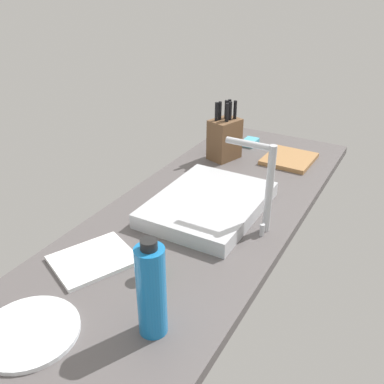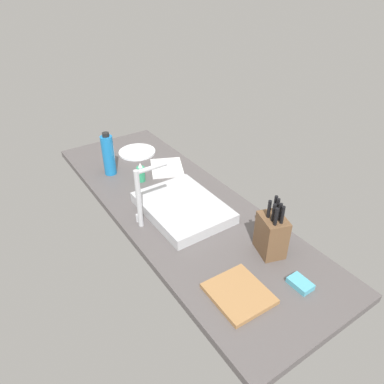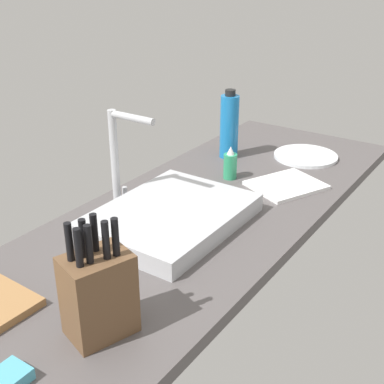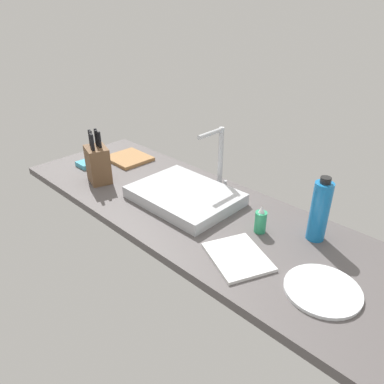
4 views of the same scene
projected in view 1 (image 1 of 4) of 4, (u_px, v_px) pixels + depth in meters
The scene contains 10 objects.
countertop_slab at pixel (194, 224), 144.34cm from camera, with size 183.84×62.32×3.50cm, color #514C4C.
sink_basin at pixel (209, 204), 147.43cm from camera, with size 45.00×33.70×5.13cm, color #B7BABF.
faucet at pixel (264, 180), 130.37cm from camera, with size 5.50×16.05×29.07cm.
knife_block at pixel (225, 138), 184.48cm from camera, with size 15.05×12.87×25.22cm.
cutting_board at pixel (289, 159), 185.78cm from camera, with size 21.72×19.79×1.80cm, color #9E7042.
soap_bottle at pixel (155, 260), 116.02cm from camera, with size 4.53×4.53×11.33cm.
water_bottle at pixel (151, 290), 94.75cm from camera, with size 6.76×6.76×25.19cm.
dinner_plate at pixel (29, 332), 98.86cm from camera, with size 23.28×23.28×1.20cm, color white.
dish_towel at pixel (93, 260), 123.02cm from camera, with size 22.09×17.97×1.20cm, color white.
dish_sponge at pixel (250, 142), 202.41cm from camera, with size 9.00×6.00×2.40cm, color #4CA3BC.
Camera 1 is at (106.95, 59.43, 79.08)cm, focal length 40.20 mm.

